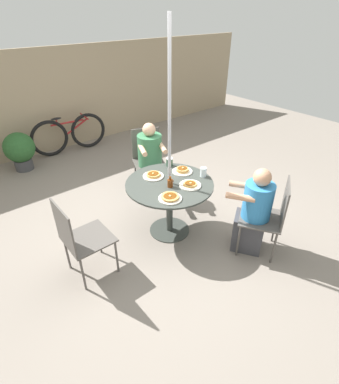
{
  "coord_description": "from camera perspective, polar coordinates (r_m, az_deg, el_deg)",
  "views": [
    {
      "loc": [
        -1.96,
        -2.39,
        2.54
      ],
      "look_at": [
        0.0,
        0.0,
        0.6
      ],
      "focal_mm": 28.0,
      "sensor_mm": 36.0,
      "label": 1
    }
  ],
  "objects": [
    {
      "name": "drinking_glass_a",
      "position": [
        3.72,
        6.46,
        3.8
      ],
      "size": [
        0.08,
        0.08,
        0.12
      ],
      "primitive_type": "cylinder",
      "color": "silver",
      "rests_on": "patio_table"
    },
    {
      "name": "diner_east",
      "position": [
        4.55,
        -3.61,
        5.54
      ],
      "size": [
        0.51,
        0.58,
        1.12
      ],
      "rotation": [
        0.0,
        0.0,
        -3.54
      ],
      "color": "slate",
      "rests_on": "ground"
    },
    {
      "name": "patio_chair_south",
      "position": [
        3.21,
        -16.9,
        -8.11
      ],
      "size": [
        0.46,
        0.46,
        0.94
      ],
      "rotation": [
        0.0,
        0.0,
        -1.57
      ],
      "color": "#514C47",
      "rests_on": "ground"
    },
    {
      "name": "patio_chair_north",
      "position": [
        3.56,
        18.64,
        -3.97
      ],
      "size": [
        0.64,
        0.64,
        0.94
      ],
      "rotation": [
        0.0,
        0.0,
        0.57
      ],
      "color": "#514C47",
      "rests_on": "ground"
    },
    {
      "name": "bicycle",
      "position": [
        6.34,
        -18.51,
        10.42
      ],
      "size": [
        1.48,
        0.44,
        0.73
      ],
      "rotation": [
        0.0,
        0.0,
        -0.1
      ],
      "color": "black",
      "rests_on": "ground"
    },
    {
      "name": "back_fence",
      "position": [
        6.44,
        -21.14,
        15.87
      ],
      "size": [
        10.0,
        0.06,
        1.91
      ],
      "primitive_type": "cube",
      "color": "tan",
      "rests_on": "ground"
    },
    {
      "name": "pancake_plate_c",
      "position": [
        3.72,
        -3.09,
        3.18
      ],
      "size": [
        0.26,
        0.26,
        0.06
      ],
      "color": "silver",
      "rests_on": "patio_table"
    },
    {
      "name": "pancake_plate_d",
      "position": [
        3.28,
        0.12,
        -1.06
      ],
      "size": [
        0.26,
        0.26,
        0.05
      ],
      "color": "silver",
      "rests_on": "patio_table"
    },
    {
      "name": "syrup_bottle",
      "position": [
        3.48,
        0.14,
        1.74
      ],
      "size": [
        0.08,
        0.07,
        0.13
      ],
      "color": "#602D0F",
      "rests_on": "patio_table"
    },
    {
      "name": "potted_shrub",
      "position": [
        5.9,
        -26.64,
        7.26
      ],
      "size": [
        0.53,
        0.53,
        0.68
      ],
      "color": "#3D3D3F",
      "rests_on": "ground"
    },
    {
      "name": "ground_plane",
      "position": [
        4.0,
        0.0,
        -7.24
      ],
      "size": [
        12.0,
        12.0,
        0.0
      ],
      "primitive_type": "plane",
      "color": "gray"
    },
    {
      "name": "patio_table",
      "position": [
        3.66,
        0.0,
        -0.24
      ],
      "size": [
        1.06,
        1.06,
        0.72
      ],
      "color": "#383D38",
      "rests_on": "ground"
    },
    {
      "name": "coffee_cup",
      "position": [
        3.96,
        -0.01,
        5.76
      ],
      "size": [
        0.09,
        0.09,
        0.11
      ],
      "color": "#33513D",
      "rests_on": "patio_table"
    },
    {
      "name": "diner_north",
      "position": [
        3.58,
        15.6,
        -4.05
      ],
      "size": [
        0.53,
        0.57,
        1.08
      ],
      "rotation": [
        0.0,
        0.0,
        0.57
      ],
      "color": "#3D3D42",
      "rests_on": "ground"
    },
    {
      "name": "umbrella_pole",
      "position": [
        3.35,
        0.0,
        9.42
      ],
      "size": [
        0.04,
        0.04,
        2.49
      ],
      "primitive_type": "cylinder",
      "color": "#ADADB2",
      "rests_on": "ground"
    },
    {
      "name": "pancake_plate_b",
      "position": [
        3.53,
        3.94,
        1.4
      ],
      "size": [
        0.26,
        0.26,
        0.05
      ],
      "color": "silver",
      "rests_on": "patio_table"
    },
    {
      "name": "pancake_plate_a",
      "position": [
        3.82,
        2.47,
        4.12
      ],
      "size": [
        0.26,
        0.26,
        0.07
      ],
      "color": "silver",
      "rests_on": "patio_table"
    },
    {
      "name": "patio_chair_east",
      "position": [
        4.7,
        -4.15,
        6.84
      ],
      "size": [
        0.61,
        0.61,
        0.94
      ],
      "rotation": [
        0.0,
        0.0,
        -3.54
      ],
      "color": "#514C47",
      "rests_on": "ground"
    }
  ]
}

